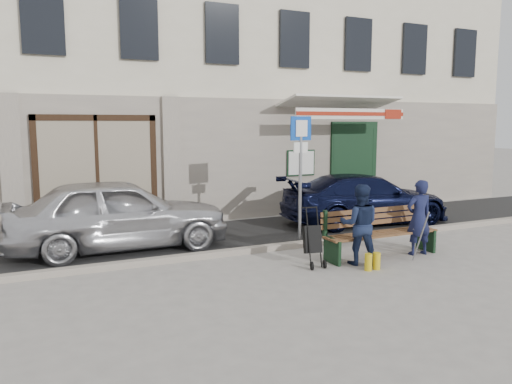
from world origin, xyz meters
TOP-DOWN VIEW (x-y plane):
  - ground at (0.00, 0.00)m, footprint 80.00×80.00m
  - asphalt_lane at (0.00, 3.10)m, footprint 60.00×3.20m
  - curb at (0.00, 1.50)m, footprint 60.00×0.18m
  - building at (0.01, 8.45)m, footprint 20.00×8.27m
  - car_silver at (-3.07, 2.87)m, footprint 4.38×1.78m
  - car_navy at (3.13, 2.99)m, footprint 4.54×2.23m
  - parking_sign at (0.55, 1.84)m, footprint 0.50×0.08m
  - bench at (1.37, 0.23)m, footprint 2.40×1.17m
  - man at (2.17, 0.04)m, footprint 0.57×0.41m
  - woman at (0.72, -0.03)m, footprint 0.90×0.85m
  - stroller at (-0.13, 0.20)m, footprint 0.36×0.47m

SIDE VIEW (x-z plane):
  - ground at x=0.00m, z-range 0.00..0.00m
  - asphalt_lane at x=0.00m, z-range 0.00..0.01m
  - curb at x=0.00m, z-range 0.00..0.12m
  - bench at x=1.37m, z-range -0.03..0.95m
  - stroller at x=-0.13m, z-range -0.06..1.00m
  - car_navy at x=3.13m, z-range 0.00..1.27m
  - woman at x=0.72m, z-range 0.00..1.47m
  - man at x=2.17m, z-range 0.00..1.47m
  - car_silver at x=-3.07m, z-range 0.00..1.49m
  - parking_sign at x=0.55m, z-range 0.46..3.16m
  - building at x=0.01m, z-range -0.03..9.97m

